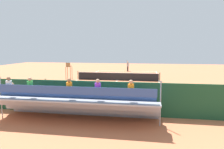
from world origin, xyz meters
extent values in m
plane|color=#CC7047|center=(0.00, 0.00, 0.00)|extent=(60.00, 60.00, 0.00)
cube|color=white|center=(0.00, -11.00, 0.00)|extent=(10.00, 0.10, 0.01)
cube|color=white|center=(0.00, 11.00, 0.00)|extent=(10.00, 0.10, 0.01)
cube|color=white|center=(-5.00, 0.00, 0.00)|extent=(0.10, 22.00, 0.01)
cube|color=white|center=(5.00, 0.00, 0.00)|extent=(0.10, 22.00, 0.01)
cube|color=white|center=(0.00, -6.05, 0.00)|extent=(7.50, 0.10, 0.01)
cube|color=white|center=(0.00, 6.05, 0.00)|extent=(7.50, 0.10, 0.01)
cube|color=white|center=(0.00, 0.00, 0.00)|extent=(0.10, 12.10, 0.01)
cube|color=white|center=(0.00, -11.00, 0.00)|extent=(0.10, 0.30, 0.01)
cube|color=black|center=(0.00, 0.00, 0.46)|extent=(10.00, 0.02, 0.91)
cube|color=white|center=(0.00, 0.00, 0.94)|extent=(10.00, 0.04, 0.06)
cylinder|color=#2D5133|center=(-5.10, 0.00, 0.54)|extent=(0.10, 0.10, 1.07)
cylinder|color=#2D5133|center=(5.10, 0.00, 0.54)|extent=(0.10, 0.10, 1.07)
cube|color=#1E4C2D|center=(0.00, 14.00, 1.00)|extent=(18.00, 0.16, 2.00)
cube|color=#9EA0A5|center=(0.00, 14.35, 0.23)|extent=(9.00, 0.10, 0.45)
cube|color=#9EA0A5|center=(0.00, 14.70, 0.41)|extent=(9.00, 0.80, 0.08)
cube|color=#9EA0A5|center=(0.00, 14.32, 0.23)|extent=(9.00, 0.04, 0.45)
cube|color=#335193|center=(0.00, 14.80, 0.83)|extent=(8.60, 0.36, 0.04)
cube|color=#335193|center=(0.00, 14.98, 1.03)|extent=(8.60, 0.03, 0.36)
cube|color=#9EA0A5|center=(0.00, 15.50, 0.86)|extent=(9.00, 0.80, 0.08)
cube|color=#9EA0A5|center=(0.00, 15.12, 0.68)|extent=(9.00, 0.04, 0.45)
cube|color=#335193|center=(0.00, 15.60, 1.28)|extent=(8.60, 0.36, 0.04)
cube|color=#335193|center=(0.00, 15.78, 1.48)|extent=(8.60, 0.03, 0.36)
cube|color=#9EA0A5|center=(0.00, 16.30, 1.31)|extent=(9.00, 0.80, 0.08)
cube|color=#9EA0A5|center=(0.00, 15.92, 1.12)|extent=(9.00, 0.04, 0.45)
cube|color=#335193|center=(0.00, 16.40, 1.73)|extent=(8.60, 0.36, 0.04)
cube|color=#335193|center=(0.00, 16.58, 1.93)|extent=(8.60, 0.03, 0.36)
cylinder|color=#9EA0A5|center=(-4.50, 15.50, 1.18)|extent=(0.06, 0.06, 2.35)
cylinder|color=#9EA0A5|center=(4.50, 15.50, 1.18)|extent=(0.06, 0.06, 2.35)
cube|color=#2D2D33|center=(-1.44, 16.23, 1.77)|extent=(0.32, 0.40, 0.12)
cylinder|color=purple|center=(-1.44, 16.35, 2.06)|extent=(0.30, 0.30, 0.45)
sphere|color=tan|center=(-1.44, 16.35, 2.38)|extent=(0.20, 0.20, 0.20)
cube|color=#2D2D33|center=(3.36, 16.23, 1.77)|extent=(0.32, 0.40, 0.12)
cylinder|color=white|center=(3.36, 16.35, 2.06)|extent=(0.30, 0.30, 0.45)
sphere|color=#8C6647|center=(3.36, 16.35, 2.38)|extent=(0.20, 0.20, 0.20)
cube|color=#2D2D33|center=(-1.17, 14.63, 0.87)|extent=(0.32, 0.40, 0.12)
cylinder|color=yellow|center=(-1.17, 14.75, 1.16)|extent=(0.30, 0.30, 0.45)
sphere|color=beige|center=(-1.17, 14.75, 1.48)|extent=(0.20, 0.20, 0.20)
cube|color=#2D2D33|center=(3.72, 15.43, 1.32)|extent=(0.32, 0.40, 0.12)
cylinder|color=pink|center=(3.72, 15.55, 1.60)|extent=(0.30, 0.30, 0.45)
sphere|color=tan|center=(3.72, 15.55, 1.93)|extent=(0.20, 0.20, 0.20)
cube|color=#2D2D33|center=(2.16, 16.23, 1.77)|extent=(0.32, 0.40, 0.12)
cylinder|color=green|center=(2.16, 16.35, 2.06)|extent=(0.30, 0.30, 0.45)
sphere|color=tan|center=(2.16, 16.35, 2.38)|extent=(0.20, 0.20, 0.20)
cube|color=#2D2D33|center=(-3.07, 16.23, 1.77)|extent=(0.32, 0.40, 0.12)
cylinder|color=orange|center=(-3.07, 16.35, 2.06)|extent=(0.30, 0.30, 0.45)
sphere|color=tan|center=(-3.07, 16.35, 2.38)|extent=(0.20, 0.20, 0.20)
cube|color=#2D2D33|center=(0.03, 16.23, 1.77)|extent=(0.32, 0.40, 0.12)
cylinder|color=orange|center=(0.03, 16.35, 2.06)|extent=(0.30, 0.30, 0.45)
sphere|color=#8C6647|center=(0.03, 16.35, 2.38)|extent=(0.20, 0.20, 0.20)
cube|color=#2D2D33|center=(3.06, 14.63, 0.87)|extent=(0.32, 0.40, 0.12)
cylinder|color=green|center=(3.06, 14.75, 1.16)|extent=(0.30, 0.30, 0.45)
sphere|color=#8C6647|center=(3.06, 14.75, 1.48)|extent=(0.20, 0.20, 0.20)
cylinder|color=olive|center=(5.90, -0.03, 0.80)|extent=(0.07, 0.07, 1.60)
cylinder|color=olive|center=(6.50, -0.03, 0.80)|extent=(0.07, 0.07, 1.60)
cylinder|color=olive|center=(5.90, 0.57, 0.80)|extent=(0.07, 0.07, 1.60)
cylinder|color=olive|center=(6.50, 0.57, 0.80)|extent=(0.07, 0.07, 1.60)
cube|color=olive|center=(6.20, 0.27, 1.63)|extent=(0.56, 0.56, 0.06)
cube|color=olive|center=(6.20, 0.51, 1.90)|extent=(0.56, 0.06, 0.48)
cube|color=olive|center=(5.94, 0.27, 1.78)|extent=(0.04, 0.48, 0.04)
cube|color=olive|center=(6.46, 0.27, 1.78)|extent=(0.04, 0.48, 0.04)
cube|color=#234C2D|center=(-3.43, 13.20, 0.45)|extent=(1.80, 0.40, 0.05)
cylinder|color=#234C2D|center=(-4.18, 13.20, 0.23)|extent=(0.06, 0.06, 0.45)
cylinder|color=#234C2D|center=(-2.68, 13.20, 0.23)|extent=(0.06, 0.06, 0.45)
cube|color=#234C2D|center=(-3.43, 13.38, 0.75)|extent=(1.80, 0.04, 0.36)
cube|color=black|center=(-1.56, 13.40, 0.18)|extent=(0.90, 0.36, 0.36)
cylinder|color=black|center=(-0.21, -10.84, 0.42)|extent=(0.14, 0.14, 0.85)
cylinder|color=black|center=(-0.13, -10.64, 0.42)|extent=(0.14, 0.14, 0.85)
cylinder|color=#9399A3|center=(-0.17, -10.74, 1.15)|extent=(0.47, 0.47, 0.60)
sphere|color=tan|center=(-0.17, -10.74, 1.56)|extent=(0.22, 0.22, 0.22)
cylinder|color=tan|center=(-0.09, -10.54, 1.65)|extent=(0.26, 0.17, 0.55)
cylinder|color=tan|center=(-0.25, -10.95, 1.18)|extent=(0.12, 0.12, 0.50)
cylinder|color=black|center=(0.36, -10.64, 0.01)|extent=(0.04, 0.28, 0.03)
torus|color=#D8CC4C|center=(0.36, -10.91, 0.01)|extent=(0.31, 0.31, 0.02)
cylinder|color=white|center=(0.36, -10.91, 0.01)|extent=(0.25, 0.25, 0.00)
sphere|color=#CCDB33|center=(1.78, -10.08, 0.03)|extent=(0.07, 0.07, 0.07)
cylinder|color=#232328|center=(3.12, 13.28, 0.42)|extent=(0.14, 0.14, 0.85)
cylinder|color=#232328|center=(3.08, 13.06, 0.42)|extent=(0.14, 0.14, 0.85)
cylinder|color=orange|center=(3.10, 13.17, 1.15)|extent=(0.41, 0.41, 0.60)
sphere|color=#8C6647|center=(3.10, 13.17, 1.56)|extent=(0.22, 0.22, 0.22)
cylinder|color=#8C6647|center=(3.06, 12.95, 1.65)|extent=(0.26, 0.13, 0.55)
cylinder|color=#8C6647|center=(3.13, 13.39, 1.18)|extent=(0.10, 0.10, 0.50)
camera|label=1|loc=(-3.95, 26.69, 3.98)|focal=35.38mm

